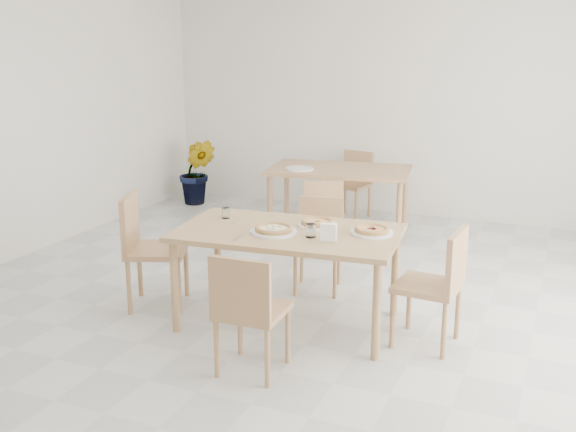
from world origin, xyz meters
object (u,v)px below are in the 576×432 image
at_px(chair_south, 247,306).
at_px(second_table, 340,175).
at_px(plate_mushroom, 274,232).
at_px(napkin_holder, 328,233).
at_px(plate_margherita, 317,225).
at_px(pizza_pepperoni, 372,230).
at_px(chair_back_n, 354,179).
at_px(chair_east, 439,279).
at_px(plate_empty, 300,169).
at_px(potted_plant, 197,172).
at_px(main_table, 288,240).
at_px(pizza_mushroom, 274,229).
at_px(tumbler_a, 311,230).
at_px(chair_north, 319,237).
at_px(chair_back_s, 322,211).
at_px(tumbler_b, 226,213).
at_px(pizza_margherita, 317,222).
at_px(chair_west, 146,242).
at_px(plate_pepperoni, 372,233).

xyz_separation_m(chair_south, second_table, (-0.52, 3.31, 0.18)).
height_order(plate_mushroom, napkin_holder, napkin_holder).
distance_m(plate_margherita, plate_mushroom, 0.38).
height_order(chair_south, pizza_pepperoni, chair_south).
bearing_deg(pizza_pepperoni, chair_back_n, 109.86).
distance_m(chair_east, chair_back_n, 3.59).
relative_size(plate_mushroom, plate_empty, 1.14).
xyz_separation_m(plate_empty, potted_plant, (-1.79, 0.84, -0.33)).
height_order(main_table, pizza_mushroom, pizza_mushroom).
xyz_separation_m(pizza_pepperoni, chair_back_n, (-1.12, 3.09, -0.32)).
bearing_deg(plate_margherita, tumbler_a, -78.50).
bearing_deg(plate_empty, pizza_mushroom, -72.37).
height_order(chair_south, plate_mushroom, chair_south).
distance_m(chair_north, tumbler_a, 1.01).
distance_m(pizza_pepperoni, plate_empty, 2.49).
xyz_separation_m(plate_margherita, second_table, (-0.59, 2.26, -0.09)).
xyz_separation_m(napkin_holder, chair_back_s, (-0.73, 1.85, -0.36)).
relative_size(pizza_mushroom, plate_empty, 1.22).
relative_size(chair_back_n, plate_empty, 2.64).
bearing_deg(pizza_mushroom, chair_east, 7.86).
bearing_deg(tumbler_b, chair_south, -55.54).
relative_size(chair_north, tumbler_a, 8.11).
bearing_deg(pizza_margherita, chair_east, -7.73).
bearing_deg(pizza_mushroom, chair_west, -179.67).
xyz_separation_m(plate_margherita, napkin_holder, (0.22, -0.35, 0.06)).
bearing_deg(second_table, pizza_pepperoni, -74.58).
relative_size(chair_west, pizza_mushroom, 2.53).
height_order(chair_west, pizza_pepperoni, chair_west).
bearing_deg(chair_south, plate_mushroom, -80.21).
bearing_deg(tumbler_a, chair_west, -179.31).
xyz_separation_m(plate_mushroom, plate_empty, (-0.74, 2.32, 0.00)).
distance_m(napkin_holder, chair_back_n, 3.54).
height_order(chair_east, pizza_margherita, chair_east).
bearing_deg(plate_pepperoni, second_table, 114.26).
relative_size(tumbler_a, chair_back_n, 0.12).
bearing_deg(potted_plant, pizza_mushroom, -51.30).
xyz_separation_m(main_table, chair_back_s, (-0.35, 1.69, -0.22)).
bearing_deg(chair_north, plate_empty, 105.51).
height_order(napkin_holder, plate_empty, napkin_holder).
bearing_deg(plate_margherita, pizza_margherita, -90.00).
relative_size(pizza_margherita, pizza_pepperoni, 0.91).
xyz_separation_m(chair_south, chair_east, (1.04, 0.93, 0.02)).
xyz_separation_m(plate_mushroom, pizza_margherita, (0.23, 0.30, 0.02)).
height_order(pizza_margherita, napkin_holder, napkin_holder).
xyz_separation_m(plate_mushroom, chair_back_n, (-0.44, 3.35, -0.30)).
bearing_deg(potted_plant, chair_back_n, 5.43).
height_order(plate_margherita, tumbler_b, tumbler_b).
bearing_deg(second_table, pizza_margherita, -84.16).
distance_m(chair_west, tumbler_b, 0.70).
bearing_deg(chair_south, chair_west, -32.20).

